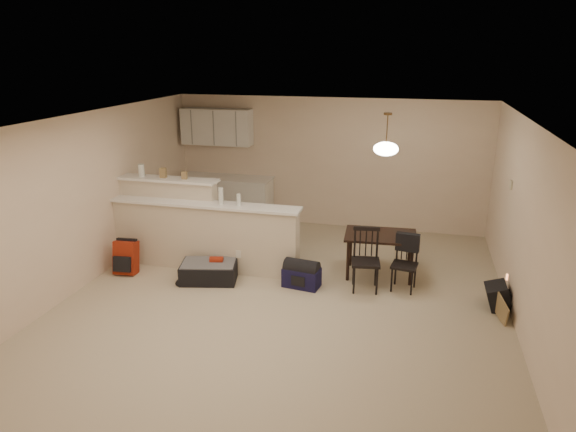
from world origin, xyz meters
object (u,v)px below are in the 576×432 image
(dining_chair_near, at_px, (366,261))
(red_backpack, at_px, (126,257))
(pendant_lamp, at_px, (386,148))
(suitcase, at_px, (209,272))
(dining_table, at_px, (380,239))
(dining_chair_far, at_px, (404,264))
(navy_duffel, at_px, (302,277))
(black_daypack, at_px, (498,297))

(dining_chair_near, height_order, red_backpack, dining_chair_near)
(pendant_lamp, relative_size, suitcase, 0.75)
(dining_table, relative_size, pendant_lamp, 1.80)
(dining_chair_far, relative_size, navy_duffel, 1.52)
(dining_chair_near, xyz_separation_m, black_daypack, (1.81, -0.12, -0.29))
(dining_chair_far, height_order, black_daypack, dining_chair_far)
(pendant_lamp, height_order, dining_chair_far, pendant_lamp)
(pendant_lamp, xyz_separation_m, dining_chair_far, (0.38, -0.44, -1.59))
(suitcase, height_order, black_daypack, black_daypack)
(dining_table, bearing_deg, black_daypack, -26.63)
(suitcase, bearing_deg, black_daypack, -10.84)
(dining_chair_far, bearing_deg, dining_chair_near, -157.25)
(suitcase, xyz_separation_m, red_backpack, (-1.36, -0.05, 0.12))
(pendant_lamp, relative_size, red_backpack, 1.20)
(dining_chair_near, distance_m, dining_chair_far, 0.56)
(dining_table, xyz_separation_m, pendant_lamp, (-0.00, -0.00, 1.40))
(black_daypack, bearing_deg, red_backpack, 91.93)
(pendant_lamp, bearing_deg, black_daypack, -22.95)
(dining_chair_far, relative_size, suitcase, 0.98)
(pendant_lamp, relative_size, black_daypack, 1.62)
(suitcase, bearing_deg, red_backpack, 169.49)
(pendant_lamp, xyz_separation_m, suitcase, (-2.48, -0.83, -1.85))
(dining_chair_near, relative_size, red_backpack, 1.77)
(dining_table, relative_size, dining_chair_far, 1.38)
(navy_duffel, bearing_deg, dining_chair_near, 15.89)
(dining_chair_far, relative_size, red_backpack, 1.56)
(navy_duffel, relative_size, black_daypack, 1.39)
(suitcase, bearing_deg, dining_chair_far, -4.90)
(red_backpack, bearing_deg, dining_chair_near, 0.32)
(dining_table, bearing_deg, navy_duffel, -150.65)
(pendant_lamp, bearing_deg, dining_chair_near, -105.35)
(dining_table, relative_size, red_backpack, 2.16)
(pendant_lamp, xyz_separation_m, dining_chair_near, (-0.16, -0.58, -1.53))
(red_backpack, relative_size, black_daypack, 1.35)
(dining_table, bearing_deg, red_backpack, -170.67)
(suitcase, xyz_separation_m, navy_duffel, (1.41, 0.14, 0.01))
(navy_duffel, distance_m, black_daypack, 2.72)
(suitcase, relative_size, red_backpack, 1.60)
(dining_chair_near, height_order, suitcase, dining_chair_near)
(dining_chair_far, bearing_deg, suitcase, -163.43)
(dining_table, relative_size, navy_duffel, 2.10)
(suitcase, xyz_separation_m, black_daypack, (4.13, 0.14, 0.03))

